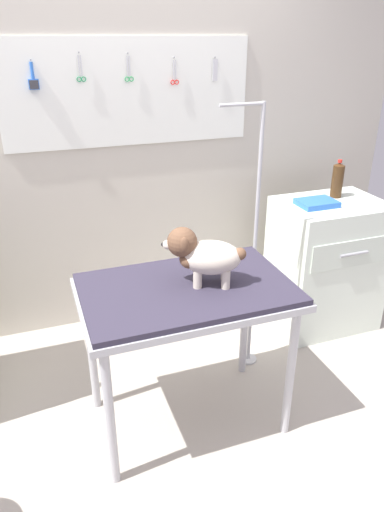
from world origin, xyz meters
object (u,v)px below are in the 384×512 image
at_px(grooming_table, 187,301).
at_px(cabinet_right, 325,264).
at_px(soda_bottle, 337,180).
at_px(grooming_arm, 253,256).
at_px(dog, 203,255).

height_order(grooming_table, cabinet_right, cabinet_right).
xyz_separation_m(grooming_table, cabinet_right, (1.21, 0.59, -0.28)).
relative_size(cabinet_right, soda_bottle, 3.57).
height_order(grooming_arm, dog, grooming_arm).
bearing_deg(grooming_arm, grooming_table, -146.70).
height_order(cabinet_right, soda_bottle, soda_bottle).
height_order(grooming_table, soda_bottle, soda_bottle).
xyz_separation_m(grooming_table, grooming_arm, (0.52, 0.34, 0.01)).
relative_size(dog, soda_bottle, 1.52).
height_order(dog, cabinet_right, dog).
relative_size(dog, cabinet_right, 0.42).
distance_m(grooming_arm, dog, 0.60).
distance_m(grooming_table, grooming_arm, 0.62).
bearing_deg(cabinet_right, grooming_table, -153.93).
height_order(grooming_arm, cabinet_right, grooming_arm).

